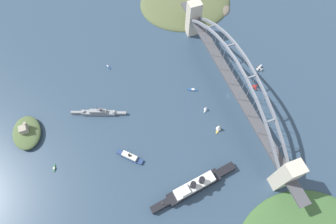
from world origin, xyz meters
TOP-DOWN VIEW (x-y plane):
  - ground_plane at (0.00, 0.00)m, footprint 1400.00×1400.00m
  - harbor_arch_bridge at (-0.00, -0.00)m, footprint 289.28×17.05m
  - headland_east_shore at (174.81, -17.08)m, footprint 126.16×139.44m
  - ocean_liner at (-89.10, 83.54)m, footprint 20.68×97.28m
  - naval_cruiser at (30.05, 154.40)m, footprint 26.29×61.76m
  - harbor_ferry_steamer at (-34.40, 135.85)m, footprint 25.90×25.45m
  - fort_island_mid_harbor at (32.69, 236.60)m, footprint 43.37×30.86m
  - seaplane_taxiing_near_bridge at (22.65, -56.07)m, footprint 8.63×11.25m
  - seaplane_second_in_formation at (-1.24, -35.70)m, footprint 7.24×9.29m
  - small_boat_0 at (94.58, 127.49)m, footprint 8.37×4.35m
  - small_boat_1 at (22.86, 37.85)m, footprint 7.69×11.89m
  - small_boat_2 at (-18.04, 215.23)m, footprint 8.28×3.21m
  - small_boat_3 at (-8.78, 34.16)m, footprint 6.55×6.77m
  - small_boat_4 at (-37.44, 31.14)m, footprint 9.14×9.61m

SIDE VIEW (x-z plane):
  - ground_plane at x=0.00m, z-range 0.00..0.00m
  - headland_east_shore at x=174.81m, z-range -10.21..10.21m
  - small_boat_2 at x=-18.04m, z-range -0.29..1.78m
  - small_boat_1 at x=22.86m, z-range -0.30..1.83m
  - small_boat_0 at x=94.58m, z-range -0.36..2.18m
  - seaplane_taxiing_near_bridge at x=22.65m, z-range -0.38..4.62m
  - seaplane_second_in_formation at x=-1.24m, z-range -0.36..4.64m
  - harbor_ferry_steamer at x=-34.40m, z-range -1.55..6.37m
  - naval_cruiser at x=30.05m, z-range -5.76..12.53m
  - small_boat_3 at x=-8.78m, z-range -0.17..6.98m
  - fort_island_mid_harbor at x=32.69m, z-range -3.85..13.42m
  - small_boat_4 at x=-37.44m, z-range -0.37..9.98m
  - ocean_liner at x=-89.10m, z-range -4.51..17.07m
  - harbor_arch_bridge at x=0.00m, z-range -6.94..63.08m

